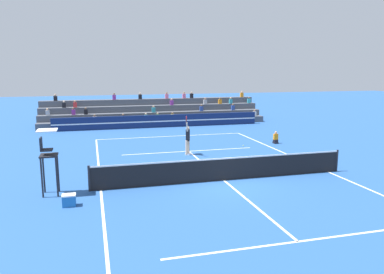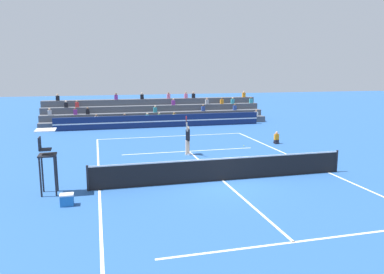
{
  "view_description": "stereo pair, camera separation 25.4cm",
  "coord_description": "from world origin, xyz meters",
  "px_view_note": "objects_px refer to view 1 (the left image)",
  "views": [
    {
      "loc": [
        -5.72,
        -15.58,
        5.02
      ],
      "look_at": [
        -0.09,
        5.31,
        1.1
      ],
      "focal_mm": 35.0,
      "sensor_mm": 36.0,
      "label": 1
    },
    {
      "loc": [
        -5.47,
        -15.64,
        5.02
      ],
      "look_at": [
        -0.09,
        5.31,
        1.1
      ],
      "focal_mm": 35.0,
      "sensor_mm": 36.0,
      "label": 2
    }
  ],
  "objects_px": {
    "ball_kid_courtside": "(276,139)",
    "equipment_cooler": "(69,200)",
    "tennis_ball": "(243,146)",
    "umpire_chair": "(48,153)",
    "tennis_player": "(188,138)"
  },
  "relations": [
    {
      "from": "ball_kid_courtside",
      "to": "tennis_player",
      "type": "xyz_separation_m",
      "value": [
        -6.7,
        -1.79,
        0.66
      ]
    },
    {
      "from": "tennis_ball",
      "to": "equipment_cooler",
      "type": "height_order",
      "value": "equipment_cooler"
    },
    {
      "from": "ball_kid_courtside",
      "to": "equipment_cooler",
      "type": "xyz_separation_m",
      "value": [
        -13.09,
        -8.87,
        -0.1
      ]
    },
    {
      "from": "tennis_ball",
      "to": "umpire_chair",
      "type": "bearing_deg",
      "value": -148.39
    },
    {
      "from": "tennis_ball",
      "to": "ball_kid_courtside",
      "type": "bearing_deg",
      "value": 6.33
    },
    {
      "from": "umpire_chair",
      "to": "ball_kid_courtside",
      "type": "xyz_separation_m",
      "value": [
        13.9,
        7.29,
        -1.39
      ]
    },
    {
      "from": "umpire_chair",
      "to": "ball_kid_courtside",
      "type": "bearing_deg",
      "value": 27.67
    },
    {
      "from": "umpire_chair",
      "to": "tennis_ball",
      "type": "relative_size",
      "value": 39.26
    },
    {
      "from": "umpire_chair",
      "to": "tennis_player",
      "type": "relative_size",
      "value": 1.08
    },
    {
      "from": "ball_kid_courtside",
      "to": "tennis_player",
      "type": "bearing_deg",
      "value": -165.06
    },
    {
      "from": "umpire_chair",
      "to": "tennis_ball",
      "type": "xyz_separation_m",
      "value": [
        11.39,
        7.01,
        -1.68
      ]
    },
    {
      "from": "ball_kid_courtside",
      "to": "umpire_chair",
      "type": "bearing_deg",
      "value": -152.33
    },
    {
      "from": "tennis_ball",
      "to": "equipment_cooler",
      "type": "xyz_separation_m",
      "value": [
        -10.58,
        -8.59,
        0.19
      ]
    },
    {
      "from": "tennis_ball",
      "to": "equipment_cooler",
      "type": "relative_size",
      "value": 0.14
    },
    {
      "from": "tennis_player",
      "to": "tennis_ball",
      "type": "xyz_separation_m",
      "value": [
        4.19,
        1.51,
        -0.95
      ]
    }
  ]
}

